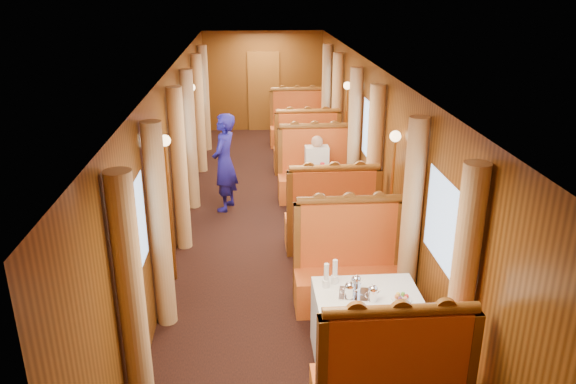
{
  "coord_description": "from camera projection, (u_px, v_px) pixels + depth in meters",
  "views": [
    {
      "loc": [
        -0.39,
        -8.32,
        3.69
      ],
      "look_at": [
        0.1,
        -1.4,
        1.05
      ],
      "focal_mm": 35.0,
      "sensor_mm": 36.0,
      "label": 1
    }
  ],
  "objects": [
    {
      "name": "rose_vase_mid",
      "position": [
        322.0,
        167.0,
        8.8
      ],
      "size": [
        0.06,
        0.06,
        0.36
      ],
      "rotation": [
        0.0,
        0.0,
        -0.22
      ],
      "color": "silver",
      "rests_on": "table_mid"
    },
    {
      "name": "banquette_mid_fwd",
      "position": [
        331.0,
        222.0,
        8.04
      ],
      "size": [
        1.3,
        0.55,
        1.34
      ],
      "color": "#B72F14",
      "rests_on": "floor"
    },
    {
      "name": "window_left_near",
      "position": [
        134.0,
        236.0,
        5.21
      ],
      "size": [
        0.01,
        1.2,
        0.9
      ],
      "primitive_type": null,
      "rotation": [
        1.57,
        0.0,
        1.57
      ],
      "color": "#87ADDD",
      "rests_on": "wall_left"
    },
    {
      "name": "curtain_left_far_a",
      "position": [
        199.0,
        114.0,
        11.12
      ],
      "size": [
        0.22,
        0.22,
        2.35
      ],
      "primitive_type": "cylinder",
      "color": "tan",
      "rests_on": "floor"
    },
    {
      "name": "floor",
      "position": [
        276.0,
        222.0,
        9.09
      ],
      "size": [
        3.0,
        12.0,
        0.01
      ],
      "primitive_type": null,
      "color": "black",
      "rests_on": "ground"
    },
    {
      "name": "curtain_right_far_b",
      "position": [
        326.0,
        97.0,
        12.75
      ],
      "size": [
        0.22,
        0.22,
        2.35
      ],
      "primitive_type": "cylinder",
      "color": "tan",
      "rests_on": "floor"
    },
    {
      "name": "wall_far",
      "position": [
        264.0,
        81.0,
        14.24
      ],
      "size": [
        3.0,
        0.01,
        2.5
      ],
      "primitive_type": null,
      "rotation": [
        1.57,
        0.0,
        0.0
      ],
      "color": "brown",
      "rests_on": "floor"
    },
    {
      "name": "table_mid",
      "position": [
        322.0,
        199.0,
        9.01
      ],
      "size": [
        1.05,
        0.72,
        0.75
      ],
      "primitive_type": "cube",
      "color": "white",
      "rests_on": "floor"
    },
    {
      "name": "cup_outboard",
      "position": [
        335.0,
        274.0,
        5.75
      ],
      "size": [
        0.08,
        0.08,
        0.26
      ],
      "rotation": [
        0.0,
        0.0,
        -0.31
      ],
      "color": "white",
      "rests_on": "table_near"
    },
    {
      "name": "sconce_left_fore",
      "position": [
        168.0,
        180.0,
        6.87
      ],
      "size": [
        0.14,
        0.14,
        1.95
      ],
      "color": "#BF8C3F",
      "rests_on": "floor"
    },
    {
      "name": "sconce_left_aft",
      "position": [
        193.0,
        115.0,
        10.14
      ],
      "size": [
        0.14,
        0.14,
        1.95
      ],
      "color": "#BF8C3F",
      "rests_on": "floor"
    },
    {
      "name": "banquette_far_aft",
      "position": [
        298.0,
        127.0,
        13.2
      ],
      "size": [
        1.3,
        0.55,
        1.34
      ],
      "color": "#B72F14",
      "rests_on": "floor"
    },
    {
      "name": "wall_left",
      "position": [
        177.0,
        150.0,
        8.55
      ],
      "size": [
        0.01,
        12.0,
        2.5
      ],
      "primitive_type": null,
      "rotation": [
        1.57,
        0.0,
        1.57
      ],
      "color": "brown",
      "rests_on": "floor"
    },
    {
      "name": "teapot_left",
      "position": [
        349.0,
        292.0,
        5.48
      ],
      "size": [
        0.17,
        0.13,
        0.14
      ],
      "primitive_type": null,
      "rotation": [
        0.0,
        0.0,
        -0.01
      ],
      "color": "silver",
      "rests_on": "tea_tray"
    },
    {
      "name": "curtain_left_far_b",
      "position": [
        204.0,
        99.0,
        12.57
      ],
      "size": [
        0.22,
        0.22,
        2.35
      ],
      "primitive_type": "cylinder",
      "color": "tan",
      "rests_on": "floor"
    },
    {
      "name": "rose_vase_far",
      "position": [
        302.0,
        116.0,
        12.09
      ],
      "size": [
        0.06,
        0.06,
        0.36
      ],
      "rotation": [
        0.0,
        0.0,
        0.08
      ],
      "color": "silver",
      "rests_on": "table_far"
    },
    {
      "name": "banquette_mid_aft",
      "position": [
        315.0,
        176.0,
        9.93
      ],
      "size": [
        1.3,
        0.55,
        1.34
      ],
      "color": "#B72F14",
      "rests_on": "floor"
    },
    {
      "name": "doorway_far",
      "position": [
        264.0,
        92.0,
        14.3
      ],
      "size": [
        0.8,
        0.04,
        2.0
      ],
      "primitive_type": "cube",
      "color": "brown",
      "rests_on": "floor"
    },
    {
      "name": "curtain_right_near_b",
      "position": [
        411.0,
        221.0,
        6.23
      ],
      "size": [
        0.22,
        0.22,
        2.35
      ],
      "primitive_type": "cylinder",
      "color": "tan",
      "rests_on": "floor"
    },
    {
      "name": "curtain_right_far_a",
      "position": [
        337.0,
        112.0,
        11.3
      ],
      "size": [
        0.22,
        0.22,
        2.35
      ],
      "primitive_type": "cylinder",
      "color": "tan",
      "rests_on": "floor"
    },
    {
      "name": "sconce_right_fore",
      "position": [
        393.0,
        174.0,
        7.06
      ],
      "size": [
        0.14,
        0.14,
        1.95
      ],
      "color": "#BF8C3F",
      "rests_on": "floor"
    },
    {
      "name": "curtain_left_near_a",
      "position": [
        132.0,
        307.0,
        4.59
      ],
      "size": [
        0.22,
        0.22,
        2.35
      ],
      "primitive_type": "cylinder",
      "color": "tan",
      "rests_on": "floor"
    },
    {
      "name": "cup_inboard",
      "position": [
        326.0,
        278.0,
        5.67
      ],
      "size": [
        0.08,
        0.08,
        0.26
      ],
      "rotation": [
        0.0,
        0.0,
        -0.3
      ],
      "color": "white",
      "rests_on": "table_near"
    },
    {
      "name": "window_right_near",
      "position": [
        446.0,
        227.0,
        5.41
      ],
      "size": [
        0.01,
        1.2,
        0.9
      ],
      "primitive_type": null,
      "rotation": [
        1.57,
        0.0,
        -1.57
      ],
      "color": "#87ADDD",
      "rests_on": "wall_right"
    },
    {
      "name": "curtain_right_near_a",
      "position": [
        461.0,
        294.0,
        4.77
      ],
      "size": [
        0.22,
        0.22,
        2.35
      ],
      "primitive_type": "cylinder",
      "color": "tan",
      "rests_on": "floor"
    },
    {
      "name": "window_left_far",
      "position": [
        196.0,
        93.0,
        11.74
      ],
      "size": [
        0.01,
        1.2,
        0.9
      ],
      "primitive_type": null,
      "rotation": [
        1.57,
        0.0,
        1.57
      ],
      "color": "#87ADDD",
      "rests_on": "wall_left"
    },
    {
      "name": "table_far",
      "position": [
        302.0,
        141.0,
        12.27
      ],
      "size": [
        1.05,
        0.72,
        0.75
      ],
      "primitive_type": "cube",
      "color": "white",
      "rests_on": "floor"
    },
    {
      "name": "table_near",
      "position": [
        365.0,
        324.0,
        5.74
      ],
      "size": [
        1.05,
        0.72,
        0.75
      ],
      "primitive_type": "cube",
      "color": "white",
      "rests_on": "floor"
    },
    {
      "name": "curtain_left_mid_a",
      "position": [
        180.0,
        171.0,
        7.85
      ],
      "size": [
        0.22,
        0.22,
        2.35
      ],
      "primitive_type": "cylinder",
      "color": "tan",
      "rests_on": "floor"
    },
    {
      "name": "teapot_right",
      "position": [
        373.0,
        295.0,
        5.45
      ],
      "size": [
        0.18,
        0.16,
        0.13
      ],
      "primitive_type": null,
      "rotation": [
        0.0,
        0.0,
        0.29
      ],
      "color": "silver",
      "rests_on": "tea_tray"
    },
    {
      "name": "passenger",
      "position": [
        317.0,
        163.0,
        9.59
      ],
      "size": [
        0.4,
        0.44,
        0.76
      ],
      "color": "beige",
      "rests_on": "banquette_mid_aft"
    },
    {
      "name": "steward",
      "position": [
        224.0,
        163.0,
        9.33
      ],
      "size": [
        0.56,
        0.7,
        1.66
      ],
      "primitive_type": "imported",
      "rotation": [
        0.0,
        0.0,
        -1.88
      ],
      "color": "navy",
      "rests_on": "floor"
    },
    {
      "name": "curtain_right_mid_b",
      "position": [
        354.0,
        138.0,
        9.49
      ],
      "size": [
        0.22,
        0.22,
        2.35
      ],
      "primitive_type": "cylinder",
      "color": "tan",
      "rests_on": "floor"
    },
    {
      "name": "curtain_left_near_b",
      "position": [
        160.0,
        228.0,
        6.05
      ],
      "size": [
        0.22,
        0.22,
        2.35
      ],
      "primitive_type": "cylinder",
      "color": "tan",
      "rests_on": "floor"
    },
    {
      "name": "fruit_plate",
      "position": [
        402.0,
        298.0,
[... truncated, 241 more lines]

